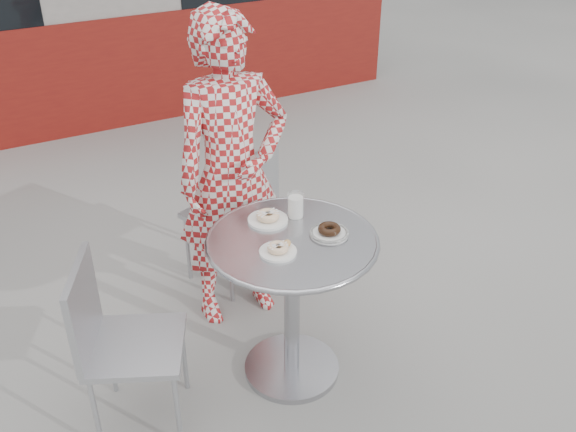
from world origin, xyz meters
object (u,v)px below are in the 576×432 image
plate_near (278,249)px  seated_person (233,175)px  bistro_table (292,274)px  plate_far (268,218)px  milk_cup (296,206)px  chair_left (138,375)px  plate_checker (329,232)px  chair_far (231,239)px

plate_near → seated_person: bearing=82.6°
bistro_table → plate_far: 0.29m
plate_near → milk_cup: milk_cup is taller
chair_left → plate_checker: bearing=-71.9°
bistro_table → seated_person: (-0.02, 0.61, 0.25)m
chair_left → plate_checker: 1.08m
chair_far → seated_person: bearing=50.3°
plate_far → plate_near: size_ratio=1.16×
bistro_table → chair_far: bearing=85.4°
plate_far → plate_near: (-0.08, -0.26, -0.00)m
seated_person → plate_far: bearing=-90.4°
plate_far → milk_cup: (0.14, -0.02, 0.04)m
chair_left → plate_near: (0.65, -0.13, 0.55)m
chair_far → milk_cup: bearing=70.9°
chair_left → plate_checker: size_ratio=4.74×
chair_far → plate_checker: (0.09, -0.93, 0.54)m
seated_person → milk_cup: seated_person is taller
plate_near → milk_cup: size_ratio=1.33×
plate_far → milk_cup: bearing=-9.9°
chair_left → milk_cup: (0.87, 0.10, 0.59)m
plate_far → plate_checker: 0.30m
bistro_table → milk_cup: milk_cup is taller
seated_person → milk_cup: size_ratio=13.78×
bistro_table → chair_far: (0.07, 0.88, -0.33)m
chair_far → milk_cup: 0.92m
chair_far → plate_near: bearing=57.4°
seated_person → plate_checker: (0.18, -0.65, -0.04)m
bistro_table → chair_left: bearing=175.3°
chair_far → plate_near: chair_far is taller
plate_checker → milk_cup: size_ratio=1.46×
bistro_table → plate_checker: 0.27m
bistro_table → chair_far: size_ratio=0.91×
chair_far → milk_cup: size_ratio=7.14×
chair_far → milk_cup: (0.04, -0.72, 0.58)m
chair_far → plate_far: chair_far is taller
bistro_table → milk_cup: 0.32m
chair_far → chair_left: (-0.83, -0.82, -0.01)m
bistro_table → chair_left: (-0.76, 0.06, -0.34)m
bistro_table → chair_far: 0.95m
bistro_table → seated_person: size_ratio=0.47×
plate_checker → milk_cup: 0.22m
chair_left → seated_person: size_ratio=0.50×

